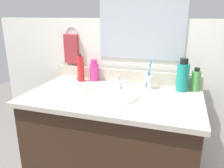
# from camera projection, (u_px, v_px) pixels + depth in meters

# --- Properties ---
(vanity_cabinet) EXTENTS (1.03, 0.56, 0.82)m
(vanity_cabinet) POSITION_uv_depth(u_px,v_px,m) (113.00, 156.00, 1.51)
(vanity_cabinet) COLOR #382316
(vanity_cabinet) RESTS_ON ground_plane
(countertop) EXTENTS (1.07, 0.61, 0.03)m
(countertop) POSITION_uv_depth(u_px,v_px,m) (113.00, 97.00, 1.38)
(countertop) COLOR beige
(countertop) RESTS_ON vanity_cabinet
(backsplash) EXTENTS (1.07, 0.02, 0.09)m
(backsplash) POSITION_uv_depth(u_px,v_px,m) (125.00, 76.00, 1.63)
(backsplash) COLOR beige
(backsplash) RESTS_ON countertop
(back_wall) EXTENTS (2.17, 0.04, 1.30)m
(back_wall) POSITION_uv_depth(u_px,v_px,m) (126.00, 104.00, 1.76)
(back_wall) COLOR white
(back_wall) RESTS_ON ground_plane
(mirror_panel) EXTENTS (0.60, 0.01, 0.56)m
(mirror_panel) POSITION_uv_depth(u_px,v_px,m) (142.00, 18.00, 1.52)
(mirror_panel) COLOR #B2BCC6
(towel_ring) EXTENTS (0.10, 0.01, 0.10)m
(towel_ring) POSITION_uv_depth(u_px,v_px,m) (72.00, 33.00, 1.71)
(towel_ring) COLOR silver
(hand_towel) EXTENTS (0.11, 0.04, 0.22)m
(hand_towel) POSITION_uv_depth(u_px,v_px,m) (71.00, 49.00, 1.72)
(hand_towel) COLOR #A53338
(sink_basin) EXTENTS (0.37, 0.37, 0.11)m
(sink_basin) POSITION_uv_depth(u_px,v_px,m) (110.00, 100.00, 1.38)
(sink_basin) COLOR white
(sink_basin) RESTS_ON countertop
(faucet) EXTENTS (0.16, 0.10, 0.08)m
(faucet) POSITION_uv_depth(u_px,v_px,m) (119.00, 82.00, 1.54)
(faucet) COLOR silver
(faucet) RESTS_ON countertop
(bottle_spray_red) EXTENTS (0.05, 0.05, 0.21)m
(bottle_spray_red) POSITION_uv_depth(u_px,v_px,m) (81.00, 68.00, 1.64)
(bottle_spray_red) COLOR red
(bottle_spray_red) RESTS_ON countertop
(bottle_mouthwash_teal) EXTENTS (0.08, 0.08, 0.21)m
(bottle_mouthwash_teal) POSITION_uv_depth(u_px,v_px,m) (183.00, 76.00, 1.43)
(bottle_mouthwash_teal) COLOR teal
(bottle_mouthwash_teal) RESTS_ON countertop
(bottle_toner_green) EXTENTS (0.06, 0.06, 0.15)m
(bottle_toner_green) POSITION_uv_depth(u_px,v_px,m) (196.00, 80.00, 1.44)
(bottle_toner_green) COLOR #4C9E4C
(bottle_toner_green) RESTS_ON countertop
(bottle_soap_pink) EXTENTS (0.07, 0.07, 0.16)m
(bottle_soap_pink) POSITION_uv_depth(u_px,v_px,m) (94.00, 71.00, 1.66)
(bottle_soap_pink) COLOR #D8338C
(bottle_soap_pink) RESTS_ON countertop
(cup_white_ceramic) EXTENTS (0.07, 0.09, 0.19)m
(cup_white_ceramic) POSITION_uv_depth(u_px,v_px,m) (149.00, 81.00, 1.49)
(cup_white_ceramic) COLOR white
(cup_white_ceramic) RESTS_ON countertop
(soap_bar) EXTENTS (0.06, 0.04, 0.02)m
(soap_bar) POSITION_uv_depth(u_px,v_px,m) (74.00, 77.00, 1.71)
(soap_bar) COLOR white
(soap_bar) RESTS_ON countertop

